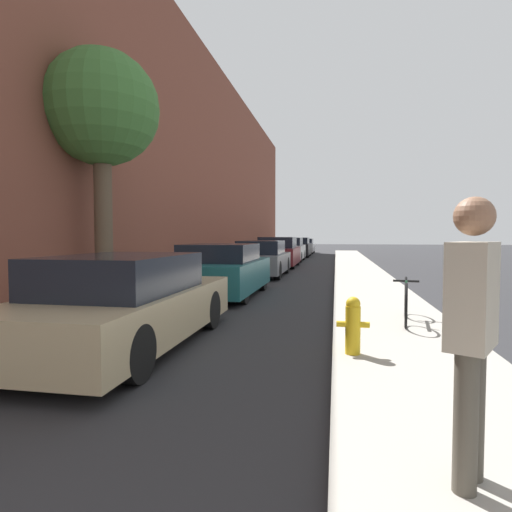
# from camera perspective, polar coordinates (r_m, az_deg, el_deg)

# --- Properties ---
(ground_plane) EXTENTS (120.00, 120.00, 0.00)m
(ground_plane) POSITION_cam_1_polar(r_m,az_deg,el_deg) (15.45, 3.42, -3.06)
(ground_plane) COLOR #28282B
(sidewalk_left) EXTENTS (2.00, 52.00, 0.12)m
(sidewalk_left) POSITION_cam_1_polar(r_m,az_deg,el_deg) (16.07, -6.91, -2.64)
(sidewalk_left) COLOR #9E998E
(sidewalk_left) RESTS_ON ground
(sidewalk_right) EXTENTS (2.00, 52.00, 0.12)m
(sidewalk_right) POSITION_cam_1_polar(r_m,az_deg,el_deg) (15.35, 14.24, -2.96)
(sidewalk_right) COLOR #9E998E
(sidewalk_right) RESTS_ON ground
(building_facade_left) EXTENTS (0.70, 52.00, 10.06)m
(building_facade_left) POSITION_cam_1_polar(r_m,az_deg,el_deg) (16.81, -11.55, 14.61)
(building_facade_left) COLOR brown
(building_facade_left) RESTS_ON ground
(parked_car_champagne) EXTENTS (1.77, 4.38, 1.31)m
(parked_car_champagne) POSITION_cam_1_polar(r_m,az_deg,el_deg) (6.25, -16.97, -6.11)
(parked_car_champagne) COLOR black
(parked_car_champagne) RESTS_ON ground
(parked_car_teal) EXTENTS (1.89, 4.14, 1.35)m
(parked_car_teal) POSITION_cam_1_polar(r_m,az_deg,el_deg) (11.10, -4.61, -1.98)
(parked_car_teal) COLOR black
(parked_car_teal) RESTS_ON ground
(parked_car_grey) EXTENTS (1.78, 4.16, 1.37)m
(parked_car_grey) POSITION_cam_1_polar(r_m,az_deg,el_deg) (16.37, 0.78, -0.43)
(parked_car_grey) COLOR black
(parked_car_grey) RESTS_ON ground
(parked_car_maroon) EXTENTS (1.88, 4.11, 1.49)m
(parked_car_maroon) POSITION_cam_1_polar(r_m,az_deg,el_deg) (21.08, 2.98, 0.43)
(parked_car_maroon) COLOR black
(parked_car_maroon) RESTS_ON ground
(parked_car_white) EXTENTS (1.80, 4.07, 1.43)m
(parked_car_white) POSITION_cam_1_polar(r_m,az_deg,el_deg) (25.96, 4.38, 0.83)
(parked_car_white) COLOR black
(parked_car_white) RESTS_ON ground
(parked_car_black) EXTENTS (1.80, 4.27, 1.41)m
(parked_car_black) POSITION_cam_1_polar(r_m,az_deg,el_deg) (31.10, 5.59, 1.14)
(parked_car_black) COLOR black
(parked_car_black) RESTS_ON ground
(parked_car_silver) EXTENTS (1.80, 4.33, 1.29)m
(parked_car_silver) POSITION_cam_1_polar(r_m,az_deg,el_deg) (37.14, 6.39, 1.31)
(parked_car_silver) COLOR black
(parked_car_silver) RESTS_ON ground
(street_tree_near) EXTENTS (2.57, 2.57, 5.59)m
(street_tree_near) POSITION_cam_1_polar(r_m,az_deg,el_deg) (10.64, -20.00, 17.73)
(street_tree_near) COLOR brown
(street_tree_near) RESTS_ON sidewalk_left
(fire_hydrant) EXTENTS (0.40, 0.18, 0.71)m
(fire_hydrant) POSITION_cam_1_polar(r_m,az_deg,el_deg) (5.41, 12.86, -8.95)
(fire_hydrant) COLOR gold
(fire_hydrant) RESTS_ON sidewalk_right
(pedestrian) EXTENTS (0.38, 0.46, 1.68)m
(pedestrian) POSITION_cam_1_polar(r_m,az_deg,el_deg) (2.76, 26.94, -8.02)
(pedestrian) COLOR #4C473D
(pedestrian) RESTS_ON sidewalk_right
(bicycle) EXTENTS (0.44, 1.75, 0.72)m
(bicycle) POSITION_cam_1_polar(r_m,az_deg,el_deg) (7.62, 19.45, -5.59)
(bicycle) COLOR black
(bicycle) RESTS_ON sidewalk_right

